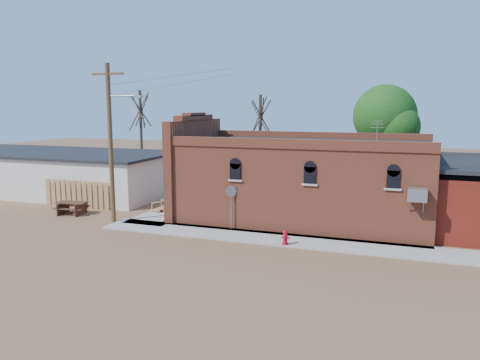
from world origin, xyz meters
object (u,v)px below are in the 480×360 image
(stop_sign, at_px, (231,195))
(picnic_table, at_px, (72,206))
(brick_bar, at_px, (298,180))
(trash_barrel, at_px, (188,204))
(fire_hydrant, at_px, (285,237))
(utility_pole, at_px, (111,140))

(stop_sign, bearing_deg, picnic_table, 161.72)
(brick_bar, xyz_separation_m, stop_sign, (-2.83, -3.69, -0.41))
(stop_sign, bearing_deg, brick_bar, 36.12)
(stop_sign, relative_size, trash_barrel, 2.77)
(trash_barrel, bearing_deg, stop_sign, -38.44)
(trash_barrel, bearing_deg, picnic_table, -155.98)
(picnic_table, bearing_deg, trash_barrel, 15.01)
(brick_bar, xyz_separation_m, fire_hydrant, (0.62, -5.50, -1.90))
(fire_hydrant, bearing_deg, trash_barrel, 157.59)
(utility_pole, height_order, stop_sign, utility_pole)
(brick_bar, distance_m, fire_hydrant, 5.85)
(picnic_table, bearing_deg, brick_bar, 4.94)
(brick_bar, distance_m, picnic_table, 14.05)
(brick_bar, bearing_deg, utility_pole, -156.31)
(utility_pole, bearing_deg, brick_bar, 23.69)
(brick_bar, distance_m, utility_pole, 10.96)
(brick_bar, bearing_deg, stop_sign, -127.41)
(brick_bar, relative_size, stop_sign, 6.83)
(brick_bar, xyz_separation_m, trash_barrel, (-6.94, -0.43, -1.83))
(fire_hydrant, bearing_deg, utility_pole, -175.15)
(stop_sign, bearing_deg, trash_barrel, 125.09)
(utility_pole, distance_m, trash_barrel, 6.42)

